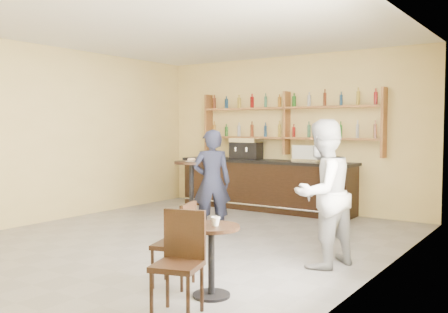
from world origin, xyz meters
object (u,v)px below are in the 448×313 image
Objects in this scene: bar_counter at (265,185)px; chair_west at (173,244)px; pedestal_table at (191,196)px; pastry_case at (309,153)px; man_main at (212,182)px; chair_south at (177,265)px; espresso_machine at (246,149)px; cafe_table at (211,261)px; patron_second at (322,193)px.

chair_west is (1.66, -4.91, -0.06)m from bar_counter.
pedestal_table reaches higher than bar_counter.
pedestal_table is at bearing -88.48° from bar_counter.
pastry_case is 0.33× the size of man_main.
pedestal_table is 2.83m from chair_west.
pastry_case is 0.58× the size of chair_south.
cafe_table is at bearing -70.40° from espresso_machine.
man_main is (0.40, 0.02, 0.26)m from pedestal_table.
chair_west is 1.97m from patron_second.
chair_south is at bearing -72.64° from espresso_machine.
pedestal_table is 0.69× the size of man_main.
man_main is 2.30× the size of cafe_table.
chair_south is (1.80, -3.01, -0.37)m from man_main.
espresso_machine is 1.46m from pastry_case.
pastry_case is 2.80m from pedestal_table.
pedestal_table is 0.64× the size of patron_second.
bar_counter is 2.61m from man_main.
chair_west is at bearing -75.91° from pastry_case.
chair_south is (2.19, -2.99, -0.11)m from pedestal_table.
man_main is at bearing -79.64° from bar_counter.
chair_south reaches higher than chair_west.
chair_south is (2.74, -5.56, -0.79)m from espresso_machine.
espresso_machine is 0.66× the size of chair_south.
espresso_machine is at bearing -173.45° from chair_west.
chair_west is (0.68, -4.91, -0.75)m from pastry_case.
man_main is (0.94, -2.55, -0.42)m from espresso_machine.
patron_second is at bearing -54.97° from espresso_machine.
espresso_machine is 1.15× the size of pastry_case.
pastry_case is 0.47× the size of pedestal_table.
chair_west is at bearing -71.29° from bar_counter.
chair_south is at bearing -53.72° from pedestal_table.
chair_south is (2.26, -5.56, -0.04)m from bar_counter.
espresso_machine is 5.71m from cafe_table.
chair_west is 0.88m from chair_south.
pastry_case is at bearing 70.45° from pedestal_table.
cafe_table is at bearing -48.09° from pedestal_table.
chair_west reaches higher than cafe_table.
bar_counter is 5.18m from chair_west.
bar_counter reaches higher than cafe_table.
bar_counter is at bearing -8.85° from espresso_machine.
bar_counter is 2.28× the size of man_main.
bar_counter is 0.88m from espresso_machine.
bar_counter is at bearing -124.25° from patron_second.
man_main is 2.35m from patron_second.
chair_west is 0.50× the size of patron_second.
espresso_machine reaches higher than pedestal_table.
pastry_case reaches higher than pedestal_table.
cafe_table is 1.82m from patron_second.
bar_counter is 4.20× the size of chair_west.
pastry_case is at bearing 170.93° from chair_west.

